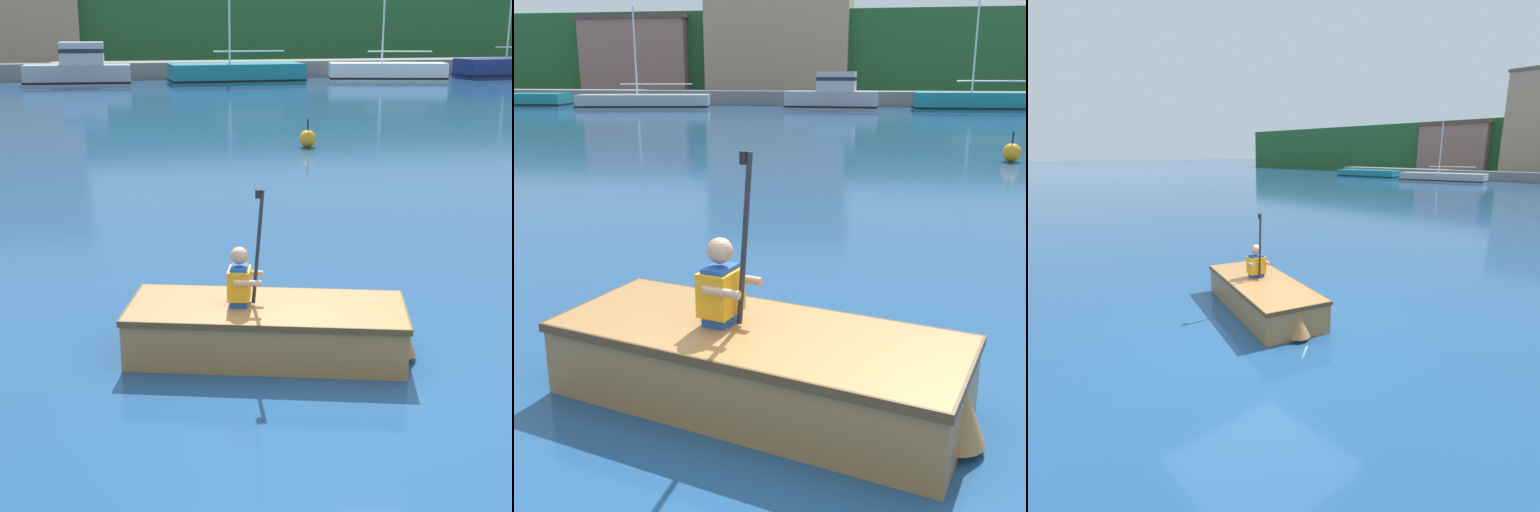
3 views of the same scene
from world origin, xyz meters
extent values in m
plane|color=navy|center=(0.00, 0.00, 0.00)|extent=(300.00, 300.00, 0.00)
cube|color=#28602D|center=(0.00, 58.65, 3.33)|extent=(120.00, 20.00, 6.67)
cube|color=slate|center=(0.00, 38.86, 0.45)|extent=(57.21, 2.40, 0.90)
cube|color=#9EA3A8|center=(-2.53, 34.32, 0.51)|extent=(5.28, 1.99, 1.02)
cube|color=black|center=(-2.53, 34.32, 0.18)|extent=(5.32, 2.03, 0.10)
cube|color=#B2B2B7|center=(-2.27, 34.31, 1.56)|extent=(2.19, 1.48, 1.08)
cube|color=#19232D|center=(-2.27, 34.31, 1.69)|extent=(2.21, 1.50, 0.20)
cube|color=#197A84|center=(5.48, 34.35, 0.50)|extent=(6.92, 2.63, 0.99)
cube|color=black|center=(5.48, 34.35, 0.17)|extent=(6.96, 2.67, 0.10)
cylinder|color=silver|center=(5.14, 34.34, 3.49)|extent=(0.10, 0.10, 4.98)
cylinder|color=silver|center=(6.17, 34.38, 1.59)|extent=(3.76, 0.20, 0.07)
cube|color=navy|center=(21.44, 35.18, 0.53)|extent=(6.44, 2.80, 1.07)
cube|color=black|center=(21.44, 35.18, 0.19)|extent=(6.49, 2.85, 0.10)
cylinder|color=silver|center=(21.13, 35.14, 3.13)|extent=(0.10, 0.10, 4.12)
cube|color=white|center=(13.72, 34.30, 0.47)|extent=(6.44, 3.14, 0.94)
cube|color=black|center=(13.72, 34.30, 0.16)|extent=(6.49, 3.19, 0.10)
cylinder|color=silver|center=(13.42, 34.37, 3.07)|extent=(0.10, 0.10, 4.26)
cylinder|color=silver|center=(14.32, 34.15, 1.54)|extent=(3.34, 0.84, 0.07)
cube|color=#A3703D|center=(-0.52, 0.53, 0.26)|extent=(2.84, 1.75, 0.51)
cube|color=brown|center=(-0.52, 0.53, 0.48)|extent=(2.89, 1.80, 0.06)
cube|color=brown|center=(-0.52, 0.53, 0.47)|extent=(2.43, 1.46, 0.02)
cone|color=#A3703D|center=(0.70, 0.17, 0.28)|extent=(0.45, 0.45, 0.46)
cube|color=#A3703D|center=(-0.72, 0.59, 0.46)|extent=(0.43, 0.99, 0.03)
cube|color=#1E4CA5|center=(-0.78, 0.61, 0.71)|extent=(0.22, 0.28, 0.39)
cube|color=orange|center=(-0.78, 0.61, 0.73)|extent=(0.28, 0.34, 0.29)
sphere|color=tan|center=(-0.78, 0.61, 1.01)|extent=(0.17, 0.17, 0.17)
cylinder|color=tan|center=(-0.74, 0.44, 0.78)|extent=(0.27, 0.13, 0.06)
cylinder|color=tan|center=(-0.65, 0.73, 0.78)|extent=(0.27, 0.13, 0.06)
cylinder|color=#232328|center=(-0.61, 0.56, 1.09)|extent=(0.13, 0.07, 1.12)
cylinder|color=black|center=(-0.61, 0.56, 1.61)|extent=(0.05, 0.05, 0.08)
sphere|color=orange|center=(3.38, 13.06, 0.22)|extent=(0.44, 0.44, 0.44)
cylinder|color=black|center=(3.38, 13.06, 0.58)|extent=(0.04, 0.04, 0.28)
camera|label=1|loc=(-2.10, -6.41, 3.16)|focal=55.00mm
camera|label=2|loc=(0.19, -3.23, 2.11)|focal=45.00mm
camera|label=3|loc=(4.44, -3.60, 2.61)|focal=28.00mm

